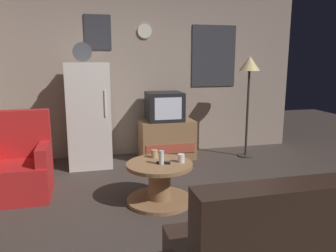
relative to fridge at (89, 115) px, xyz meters
name	(u,v)px	position (x,y,z in m)	size (l,w,h in m)	color
ground_plane	(186,217)	(0.88, -1.96, -0.75)	(12.00, 12.00, 0.00)	#3D332D
wall_with_art	(143,73)	(0.89, 0.49, 0.57)	(5.20, 0.12, 2.64)	gray
fridge	(89,115)	(0.00, 0.00, 0.00)	(0.60, 0.62, 1.77)	silver
tv_stand	(167,139)	(1.18, 0.09, -0.45)	(0.84, 0.53, 0.61)	#8E6642
crt_tv	(164,106)	(1.15, 0.09, 0.07)	(0.54, 0.51, 0.44)	black
standing_lamp	(249,71)	(2.44, -0.15, 0.60)	(0.32, 0.32, 1.59)	#332D28
coffee_table	(160,183)	(0.71, -1.53, -0.53)	(0.72, 0.72, 0.44)	#8E6642
wine_glass	(161,157)	(0.72, -1.58, -0.24)	(0.05, 0.05, 0.15)	silver
mug_ceramic_white	(181,158)	(0.94, -1.56, -0.27)	(0.08, 0.08, 0.09)	silver
mug_ceramic_tan	(154,154)	(0.70, -1.32, -0.27)	(0.08, 0.08, 0.09)	tan
remote_control	(163,163)	(0.74, -1.57, -0.30)	(0.15, 0.04, 0.02)	black
armchair	(19,167)	(-0.81, -0.95, -0.42)	(0.68, 0.68, 0.96)	red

